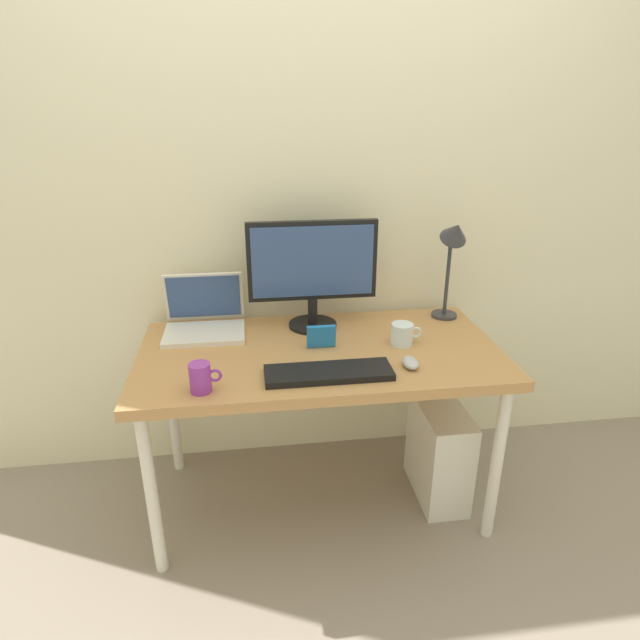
{
  "coord_description": "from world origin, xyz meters",
  "views": [
    {
      "loc": [
        -0.25,
        -1.83,
        1.59
      ],
      "look_at": [
        0.0,
        0.0,
        0.83
      ],
      "focal_mm": 30.11,
      "sensor_mm": 36.0,
      "label": 1
    }
  ],
  "objects_px": {
    "monitor": "(313,268)",
    "computer_tower": "(439,452)",
    "mouse": "(410,363)",
    "desk_lamp": "(453,247)",
    "keyboard": "(328,373)",
    "desk": "(320,363)",
    "photo_frame": "(321,336)",
    "glass_cup": "(402,334)",
    "coffee_mug": "(201,378)",
    "laptop": "(204,318)"
  },
  "relations": [
    {
      "from": "monitor",
      "to": "computer_tower",
      "type": "height_order",
      "value": "monitor"
    },
    {
      "from": "mouse",
      "to": "desk_lamp",
      "type": "bearing_deg",
      "value": 55.39
    },
    {
      "from": "monitor",
      "to": "keyboard",
      "type": "xyz_separation_m",
      "value": [
        -0.01,
        -0.44,
        -0.24
      ]
    },
    {
      "from": "desk_lamp",
      "to": "mouse",
      "type": "xyz_separation_m",
      "value": [
        -0.29,
        -0.41,
        -0.3
      ]
    },
    {
      "from": "mouse",
      "to": "desk",
      "type": "bearing_deg",
      "value": 147.37
    },
    {
      "from": "photo_frame",
      "to": "glass_cup",
      "type": "bearing_deg",
      "value": -1.13
    },
    {
      "from": "computer_tower",
      "to": "keyboard",
      "type": "bearing_deg",
      "value": -160.21
    },
    {
      "from": "desk",
      "to": "desk_lamp",
      "type": "xyz_separation_m",
      "value": [
        0.58,
        0.22,
        0.38
      ]
    },
    {
      "from": "coffee_mug",
      "to": "computer_tower",
      "type": "distance_m",
      "value": 1.1
    },
    {
      "from": "photo_frame",
      "to": "coffee_mug",
      "type": "bearing_deg",
      "value": -147.54
    },
    {
      "from": "laptop",
      "to": "desk_lamp",
      "type": "bearing_deg",
      "value": -0.82
    },
    {
      "from": "monitor",
      "to": "desk_lamp",
      "type": "bearing_deg",
      "value": 0.06
    },
    {
      "from": "desk",
      "to": "keyboard",
      "type": "relative_size",
      "value": 3.11
    },
    {
      "from": "desk_lamp",
      "to": "mouse",
      "type": "bearing_deg",
      "value": -124.61
    },
    {
      "from": "coffee_mug",
      "to": "glass_cup",
      "type": "xyz_separation_m",
      "value": [
        0.75,
        0.27,
        -0.01
      ]
    },
    {
      "from": "monitor",
      "to": "computer_tower",
      "type": "distance_m",
      "value": 0.94
    },
    {
      "from": "mouse",
      "to": "coffee_mug",
      "type": "distance_m",
      "value": 0.73
    },
    {
      "from": "desk",
      "to": "monitor",
      "type": "xyz_separation_m",
      "value": [
        0.0,
        0.22,
        0.32
      ]
    },
    {
      "from": "mouse",
      "to": "coffee_mug",
      "type": "height_order",
      "value": "coffee_mug"
    },
    {
      "from": "desk",
      "to": "computer_tower",
      "type": "xyz_separation_m",
      "value": [
        0.5,
        -0.03,
        -0.44
      ]
    },
    {
      "from": "laptop",
      "to": "coffee_mug",
      "type": "distance_m",
      "value": 0.5
    },
    {
      "from": "desk_lamp",
      "to": "photo_frame",
      "type": "relative_size",
      "value": 4.1
    },
    {
      "from": "laptop",
      "to": "desk_lamp",
      "type": "height_order",
      "value": "desk_lamp"
    },
    {
      "from": "mouse",
      "to": "photo_frame",
      "type": "height_order",
      "value": "photo_frame"
    },
    {
      "from": "monitor",
      "to": "coffee_mug",
      "type": "distance_m",
      "value": 0.68
    },
    {
      "from": "mouse",
      "to": "monitor",
      "type": "bearing_deg",
      "value": 125.38
    },
    {
      "from": "desk_lamp",
      "to": "photo_frame",
      "type": "bearing_deg",
      "value": -159.69
    },
    {
      "from": "mouse",
      "to": "computer_tower",
      "type": "xyz_separation_m",
      "value": [
        0.21,
        0.16,
        -0.52
      ]
    },
    {
      "from": "monitor",
      "to": "glass_cup",
      "type": "relative_size",
      "value": 4.34
    },
    {
      "from": "glass_cup",
      "to": "computer_tower",
      "type": "bearing_deg",
      "value": -11.59
    },
    {
      "from": "desk",
      "to": "glass_cup",
      "type": "height_order",
      "value": "glass_cup"
    },
    {
      "from": "keyboard",
      "to": "computer_tower",
      "type": "height_order",
      "value": "keyboard"
    },
    {
      "from": "desk",
      "to": "monitor",
      "type": "bearing_deg",
      "value": 89.04
    },
    {
      "from": "keyboard",
      "to": "desk",
      "type": "bearing_deg",
      "value": 89.43
    },
    {
      "from": "laptop",
      "to": "mouse",
      "type": "xyz_separation_m",
      "value": [
        0.74,
        -0.43,
        -0.04
      ]
    },
    {
      "from": "monitor",
      "to": "keyboard",
      "type": "height_order",
      "value": "monitor"
    },
    {
      "from": "laptop",
      "to": "coffee_mug",
      "type": "relative_size",
      "value": 3.02
    },
    {
      "from": "monitor",
      "to": "mouse",
      "type": "xyz_separation_m",
      "value": [
        0.29,
        -0.41,
        -0.24
      ]
    },
    {
      "from": "keyboard",
      "to": "glass_cup",
      "type": "relative_size",
      "value": 3.66
    },
    {
      "from": "computer_tower",
      "to": "desk",
      "type": "bearing_deg",
      "value": 176.2
    },
    {
      "from": "laptop",
      "to": "glass_cup",
      "type": "bearing_deg",
      "value": -17.05
    },
    {
      "from": "glass_cup",
      "to": "computer_tower",
      "type": "relative_size",
      "value": 0.29
    },
    {
      "from": "keyboard",
      "to": "glass_cup",
      "type": "distance_m",
      "value": 0.39
    },
    {
      "from": "keyboard",
      "to": "glass_cup",
      "type": "bearing_deg",
      "value": 34.14
    },
    {
      "from": "monitor",
      "to": "laptop",
      "type": "height_order",
      "value": "monitor"
    },
    {
      "from": "keyboard",
      "to": "glass_cup",
      "type": "xyz_separation_m",
      "value": [
        0.32,
        0.22,
        0.03
      ]
    },
    {
      "from": "desk_lamp",
      "to": "desk",
      "type": "bearing_deg",
      "value": -159.01
    },
    {
      "from": "coffee_mug",
      "to": "computer_tower",
      "type": "xyz_separation_m",
      "value": [
        0.93,
        0.23,
        -0.55
      ]
    },
    {
      "from": "monitor",
      "to": "mouse",
      "type": "bearing_deg",
      "value": -54.62
    },
    {
      "from": "desk",
      "to": "laptop",
      "type": "xyz_separation_m",
      "value": [
        -0.44,
        0.24,
        0.12
      ]
    }
  ]
}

